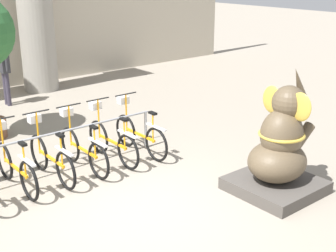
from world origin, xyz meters
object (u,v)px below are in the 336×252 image
bicycle_5 (139,133)px  person_pedestrian (4,65)px  elephant_statue (280,151)px  bicycle_1 (15,165)px  bicycle_4 (111,140)px  bicycle_3 (82,148)px  bicycle_2 (50,156)px

bicycle_5 → person_pedestrian: person_pedestrian is taller
elephant_statue → person_pedestrian: 7.70m
bicycle_5 → elephant_statue: (0.78, -2.72, 0.27)m
person_pedestrian → bicycle_1: bearing=-109.9°
bicycle_4 → bicycle_5: bearing=-2.3°
bicycle_3 → bicycle_2: bearing=179.9°
bicycle_3 → bicycle_4: size_ratio=1.00×
bicycle_3 → bicycle_4: bearing=1.6°
bicycle_1 → bicycle_2: size_ratio=1.00×
bicycle_3 → bicycle_5: 1.23m
bicycle_2 → bicycle_5: same height
bicycle_1 → person_pedestrian: (1.74, 4.81, 0.66)m
person_pedestrian → elephant_statue: bearing=-78.8°
bicycle_1 → person_pedestrian: person_pedestrian is taller
bicycle_3 → elephant_statue: elephant_statue is taller
bicycle_1 → bicycle_4: bearing=0.1°
elephant_statue → person_pedestrian: bearing=101.2°
elephant_statue → bicycle_5: bearing=106.0°
bicycle_2 → person_pedestrian: 5.00m
bicycle_1 → bicycle_3: size_ratio=1.00×
elephant_statue → bicycle_2: bearing=133.9°
bicycle_2 → elephant_statue: (2.62, -2.72, 0.27)m
bicycle_1 → bicycle_4: same height
bicycle_3 → person_pedestrian: person_pedestrian is taller
bicycle_4 → person_pedestrian: (-0.10, 4.81, 0.66)m
bicycle_2 → bicycle_4: bearing=0.7°
bicycle_3 → person_pedestrian: (0.51, 4.82, 0.66)m
bicycle_1 → bicycle_2: bearing=-1.3°
bicycle_1 → bicycle_3: (1.23, -0.01, 0.00)m
bicycle_4 → elephant_statue: (1.39, -2.74, 0.27)m
bicycle_3 → bicycle_1: bearing=179.3°
bicycle_1 → elephant_statue: (3.24, -2.74, 0.27)m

